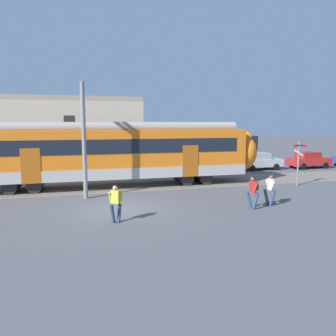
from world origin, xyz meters
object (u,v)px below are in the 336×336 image
Objects in this scene: parked_car_red at (309,160)px; parked_car_silver at (259,161)px; pedestrian_white at (270,187)px; pedestrian_red at (253,189)px; crossing_signal at (299,156)px; pedestrian_yellow at (116,200)px.

parked_car_silver is at bearing 176.57° from parked_car_red.
pedestrian_white is 13.48m from parked_car_silver.
pedestrian_red is 0.56× the size of crossing_signal.
parked_car_silver is 1.34× the size of crossing_signal.
pedestrian_red is 14.41m from parked_car_silver.
parked_car_red is (19.40, 12.47, -0.21)m from pedestrian_yellow.
pedestrian_white is (8.01, 0.89, -0.03)m from pedestrian_yellow.
crossing_signal is (6.02, 4.70, 1.02)m from pedestrian_red.
pedestrian_red is at bearing -136.38° from parked_car_red.
parked_car_silver is 7.83m from crossing_signal.
pedestrian_white is (1.18, 0.39, -0.03)m from pedestrian_red.
pedestrian_yellow is 0.41× the size of parked_car_red.
crossing_signal reaches higher than parked_car_red.
crossing_signal is (12.84, 5.19, 1.02)m from pedestrian_yellow.
crossing_signal is at bearing -131.98° from parked_car_red.
pedestrian_red is 7.70m from crossing_signal.
pedestrian_red and pedestrian_white have the same top height.
pedestrian_white is at bearing -118.10° from parked_car_silver.
pedestrian_yellow is at bearing -173.68° from pedestrian_white.
pedestrian_yellow and pedestrian_white have the same top height.
parked_car_silver is at bearing 41.67° from pedestrian_yellow.
parked_car_silver is (14.36, 12.78, -0.21)m from pedestrian_yellow.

